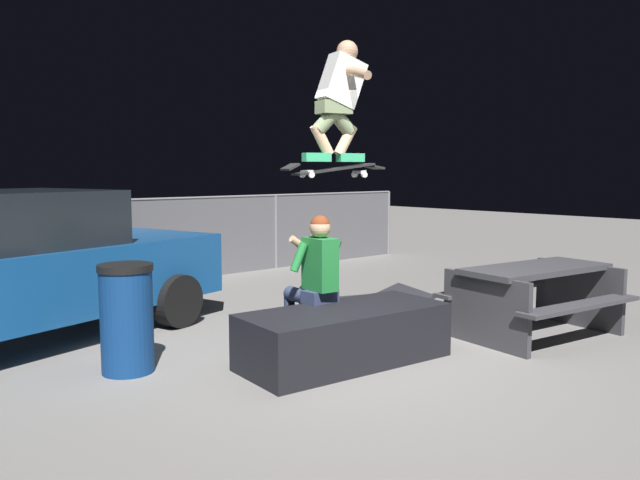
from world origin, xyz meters
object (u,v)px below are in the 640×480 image
object	(u,v)px
ledge_box_main	(345,336)
picnic_table_back	(535,289)
trash_bin	(127,318)
skater_airborne	(339,95)
parked_car	(14,267)
person_sitting_on_ledge	(313,276)
skateboard	(334,170)
kicker_ramp	(379,311)

from	to	relation	value
ledge_box_main	picnic_table_back	xyz separation A→B (m)	(2.21, -0.62, 0.25)
trash_bin	skater_airborne	bearing A→B (deg)	-23.77
skater_airborne	trash_bin	xyz separation A→B (m)	(-1.79, 0.79, -1.98)
skater_airborne	trash_bin	size ratio (longest dim) A/B	1.17
parked_car	ledge_box_main	bearing A→B (deg)	-52.38
person_sitting_on_ledge	skateboard	bearing A→B (deg)	-61.14
skateboard	skater_airborne	size ratio (longest dim) A/B	0.93
ledge_box_main	skateboard	bearing A→B (deg)	66.70
ledge_box_main	picnic_table_back	bearing A→B (deg)	-15.78
ledge_box_main	skateboard	distance (m)	1.55
ledge_box_main	trash_bin	size ratio (longest dim) A/B	2.03
skater_airborne	trash_bin	distance (m)	2.78
trash_bin	kicker_ramp	bearing A→B (deg)	0.60
person_sitting_on_ledge	skateboard	world-z (taller)	skateboard
person_sitting_on_ledge	skateboard	distance (m)	1.04
skater_airborne	trash_bin	world-z (taller)	skater_airborne
ledge_box_main	skater_airborne	bearing A→B (deg)	56.82
skater_airborne	picnic_table_back	world-z (taller)	skater_airborne
ledge_box_main	skateboard	size ratio (longest dim) A/B	1.87
ledge_box_main	trash_bin	xyz separation A→B (m)	(-1.61, 1.06, 0.23)
picnic_table_back	kicker_ramp	bearing A→B (deg)	108.94
picnic_table_back	ledge_box_main	bearing A→B (deg)	164.22
person_sitting_on_ledge	skater_airborne	distance (m)	1.72
skater_airborne	picnic_table_back	bearing A→B (deg)	-23.82
ledge_box_main	picnic_table_back	size ratio (longest dim) A/B	1.04
skateboard	trash_bin	world-z (taller)	skateboard
skateboard	picnic_table_back	distance (m)	2.61
skater_airborne	kicker_ramp	size ratio (longest dim) A/B	0.85
ledge_box_main	person_sitting_on_ledge	distance (m)	0.68
picnic_table_back	trash_bin	size ratio (longest dim) A/B	1.95
person_sitting_on_ledge	skateboard	size ratio (longest dim) A/B	1.29
kicker_ramp	picnic_table_back	distance (m)	1.87
person_sitting_on_ledge	parked_car	world-z (taller)	parked_car
ledge_box_main	skater_airborne	distance (m)	2.23
skateboard	picnic_table_back	size ratio (longest dim) A/B	0.56
skateboard	ledge_box_main	bearing A→B (deg)	-113.30
skateboard	picnic_table_back	xyz separation A→B (m)	(2.09, -0.91, -1.27)
skateboard	kicker_ramp	world-z (taller)	skateboard
skateboard	trash_bin	xyz separation A→B (m)	(-1.73, 0.77, -1.29)
parked_car	skater_airborne	bearing A→B (deg)	-47.00
kicker_ramp	trash_bin	xyz separation A→B (m)	(-3.23, -0.03, 0.42)
parked_car	trash_bin	bearing A→B (deg)	-74.39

